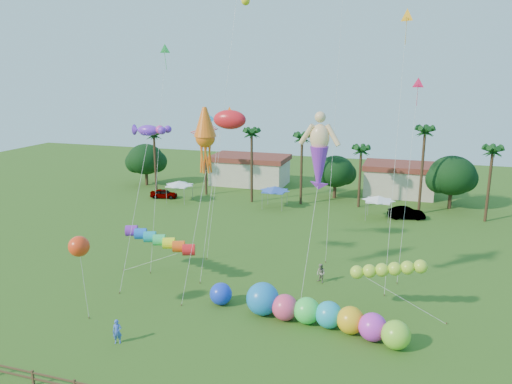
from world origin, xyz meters
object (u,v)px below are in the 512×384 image
(car_a, at_px, (164,194))
(blue_ball, at_px, (221,294))
(car_b, at_px, (406,213))
(spectator_b, at_px, (321,273))
(spectator_a, at_px, (117,332))
(caterpillar_inflatable, at_px, (318,313))

(car_a, distance_m, blue_ball, 36.27)
(car_a, height_order, car_b, car_b)
(car_a, relative_size, spectator_b, 2.27)
(spectator_b, relative_size, blue_ball, 0.96)
(car_a, xyz_separation_m, spectator_a, (16.32, -37.34, 0.20))
(car_b, distance_m, spectator_a, 41.65)
(caterpillar_inflatable, bearing_deg, car_a, 143.32)
(car_a, distance_m, spectator_a, 40.75)
(car_b, distance_m, spectator_b, 23.91)
(car_b, height_order, caterpillar_inflatable, caterpillar_inflatable)
(car_a, height_order, blue_ball, blue_ball)
(car_a, xyz_separation_m, car_b, (34.65, 0.05, 0.08))
(car_b, distance_m, blue_ball, 32.65)
(spectator_a, relative_size, blue_ball, 0.97)
(car_a, distance_m, car_b, 34.65)
(car_b, relative_size, spectator_b, 2.62)
(spectator_a, xyz_separation_m, blue_ball, (4.65, 7.75, 0.03))
(car_b, xyz_separation_m, blue_ball, (-13.68, -29.65, 0.15))
(caterpillar_inflatable, bearing_deg, car_b, 89.78)
(car_b, relative_size, blue_ball, 2.53)
(spectator_a, xyz_separation_m, spectator_b, (11.58, 14.46, -0.00))
(spectator_a, distance_m, blue_ball, 9.04)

